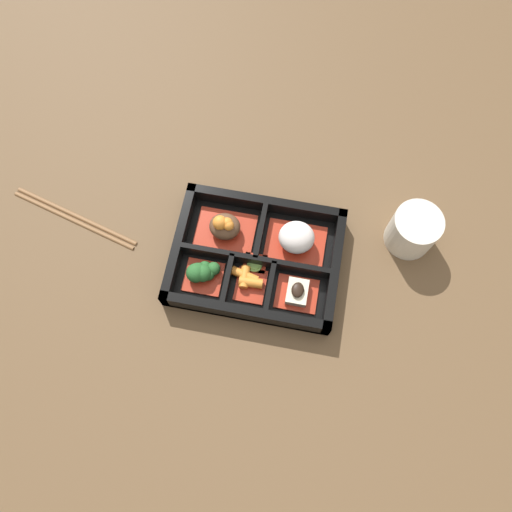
{
  "coord_description": "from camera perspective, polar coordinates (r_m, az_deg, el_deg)",
  "views": [
    {
      "loc": [
        0.05,
        -0.27,
        0.77
      ],
      "look_at": [
        0.0,
        0.0,
        0.03
      ],
      "focal_mm": 35.0,
      "sensor_mm": 36.0,
      "label": 1
    }
  ],
  "objects": [
    {
      "name": "bowl_rice",
      "position": [
        0.8,
        4.63,
        2.0
      ],
      "size": [
        0.1,
        0.07,
        0.05
      ],
      "color": "#B22D19",
      "rests_on": "bento_base"
    },
    {
      "name": "bowl_carrots",
      "position": [
        0.79,
        -0.98,
        -2.85
      ],
      "size": [
        0.06,
        0.06,
        0.02
      ],
      "color": "#B22D19",
      "rests_on": "bento_base"
    },
    {
      "name": "bowl_greens",
      "position": [
        0.79,
        -6.23,
        -1.91
      ],
      "size": [
        0.06,
        0.06,
        0.04
      ],
      "color": "#B22D19",
      "rests_on": "bento_base"
    },
    {
      "name": "bowl_tofu",
      "position": [
        0.78,
        4.7,
        -4.2
      ],
      "size": [
        0.07,
        0.06,
        0.03
      ],
      "color": "#B22D19",
      "rests_on": "bento_base"
    },
    {
      "name": "ground_plane",
      "position": [
        0.82,
        -0.0,
        -0.6
      ],
      "size": [
        3.0,
        3.0,
        0.0
      ],
      "primitive_type": "plane",
      "color": "brown"
    },
    {
      "name": "tea_cup",
      "position": [
        0.84,
        17.55,
        2.87
      ],
      "size": [
        0.08,
        0.08,
        0.07
      ],
      "color": "beige",
      "rests_on": "ground_plane"
    },
    {
      "name": "chopsticks",
      "position": [
        0.9,
        -20.05,
        4.14
      ],
      "size": [
        0.23,
        0.08,
        0.01
      ],
      "color": "brown",
      "rests_on": "ground_plane"
    },
    {
      "name": "bento_rim",
      "position": [
        0.8,
        -0.05,
        -0.29
      ],
      "size": [
        0.27,
        0.2,
        0.04
      ],
      "color": "black",
      "rests_on": "ground_plane"
    },
    {
      "name": "bento_base",
      "position": [
        0.81,
        -0.0,
        -0.48
      ],
      "size": [
        0.27,
        0.2,
        0.01
      ],
      "color": "black",
      "rests_on": "ground_plane"
    },
    {
      "name": "bowl_stew",
      "position": [
        0.81,
        -3.59,
        3.31
      ],
      "size": [
        0.1,
        0.07,
        0.05
      ],
      "color": "#B22D19",
      "rests_on": "bento_base"
    },
    {
      "name": "bowl_pickles",
      "position": [
        0.8,
        -0.01,
        -0.85
      ],
      "size": [
        0.04,
        0.03,
        0.01
      ],
      "color": "#B22D19",
      "rests_on": "bento_base"
    }
  ]
}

